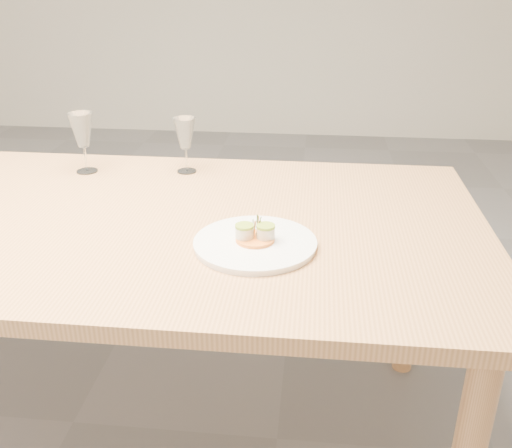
# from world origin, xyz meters

# --- Properties ---
(ground) EXTENTS (7.00, 7.00, 0.00)m
(ground) POSITION_xyz_m (0.00, 0.00, 0.00)
(ground) COLOR slate
(ground) RESTS_ON ground
(dining_table) EXTENTS (2.40, 1.00, 0.75)m
(dining_table) POSITION_xyz_m (0.00, 0.00, 0.68)
(dining_table) COLOR tan
(dining_table) RESTS_ON ground
(dinner_plate) EXTENTS (0.29, 0.29, 0.08)m
(dinner_plate) POSITION_xyz_m (0.61, -0.15, 0.76)
(dinner_plate) COLOR white
(dinner_plate) RESTS_ON dining_table
(wine_glass_1) EXTENTS (0.08, 0.08, 0.19)m
(wine_glass_1) POSITION_xyz_m (0.02, 0.33, 0.88)
(wine_glass_1) COLOR white
(wine_glass_1) RESTS_ON dining_table
(wine_glass_2) EXTENTS (0.07, 0.07, 0.18)m
(wine_glass_2) POSITION_xyz_m (0.34, 0.36, 0.87)
(wine_glass_2) COLOR white
(wine_glass_2) RESTS_ON dining_table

